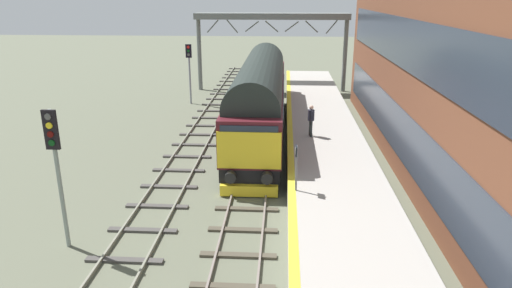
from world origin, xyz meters
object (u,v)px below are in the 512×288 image
at_px(diesel_locomotive, 260,95).
at_px(platform_number_sign, 296,161).
at_px(signal_post_mid, 56,160).
at_px(waiting_passenger, 311,118).
at_px(signal_post_far, 189,66).

distance_m(diesel_locomotive, platform_number_sign, 10.30).
height_order(signal_post_mid, waiting_passenger, signal_post_mid).
bearing_deg(waiting_passenger, signal_post_mid, 126.97).
relative_size(platform_number_sign, waiting_passenger, 1.08).
bearing_deg(platform_number_sign, waiting_passenger, 82.48).
height_order(signal_post_far, waiting_passenger, signal_post_far).
distance_m(signal_post_far, waiting_passenger, 14.06).
relative_size(signal_post_far, waiting_passenger, 2.76).
relative_size(diesel_locomotive, waiting_passenger, 10.71).
distance_m(signal_post_mid, signal_post_far, 20.93).
xyz_separation_m(diesel_locomotive, waiting_passenger, (2.81, -3.14, -0.49)).
bearing_deg(diesel_locomotive, platform_number_sign, -79.45).
distance_m(signal_post_far, platform_number_sign, 19.65).
bearing_deg(signal_post_far, signal_post_mid, -90.00).
bearing_deg(signal_post_mid, platform_number_sign, 20.45).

